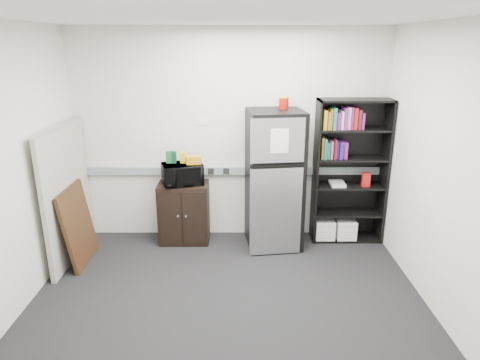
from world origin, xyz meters
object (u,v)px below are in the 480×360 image
at_px(microwave, 182,174).
at_px(cabinet, 184,213).
at_px(refrigerator, 274,180).
at_px(bookshelf, 348,169).
at_px(cubicle_partition, 67,194).

bearing_deg(microwave, cabinet, 71.21).
distance_m(microwave, refrigerator, 1.16).
bearing_deg(refrigerator, bookshelf, 1.59).
relative_size(cubicle_partition, microwave, 3.34).
relative_size(bookshelf, refrigerator, 1.07).
distance_m(bookshelf, refrigerator, 0.97).
bearing_deg(cubicle_partition, microwave, 17.26).
height_order(cubicle_partition, cabinet, cubicle_partition).
distance_m(bookshelf, microwave, 2.11).
bearing_deg(cubicle_partition, refrigerator, 7.90).
xyz_separation_m(microwave, refrigerator, (1.15, -0.06, -0.06)).
height_order(bookshelf, cabinet, bookshelf).
distance_m(cabinet, microwave, 0.53).
xyz_separation_m(bookshelf, cabinet, (-2.10, -0.07, -0.58)).
bearing_deg(microwave, refrigerator, -21.98).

